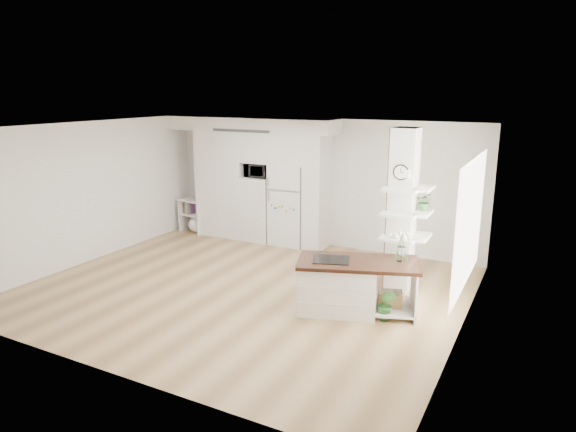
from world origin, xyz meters
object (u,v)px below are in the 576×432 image
(bookshelf, at_px, (195,218))
(refrigerator, at_px, (290,205))
(floor_plant_a, at_px, (386,305))
(kitchen_island, at_px, (344,284))

(bookshelf, bearing_deg, refrigerator, 12.19)
(refrigerator, distance_m, floor_plant_a, 4.13)
(kitchen_island, relative_size, floor_plant_a, 4.04)
(floor_plant_a, bearing_deg, kitchen_island, 176.92)
(kitchen_island, bearing_deg, bookshelf, 132.40)
(bookshelf, xyz_separation_m, floor_plant_a, (5.45, -2.58, -0.09))
(floor_plant_a, bearing_deg, bookshelf, 154.69)
(refrigerator, relative_size, bookshelf, 2.28)
(refrigerator, height_order, bookshelf, refrigerator)
(refrigerator, xyz_separation_m, kitchen_island, (2.33, -2.73, -0.45))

